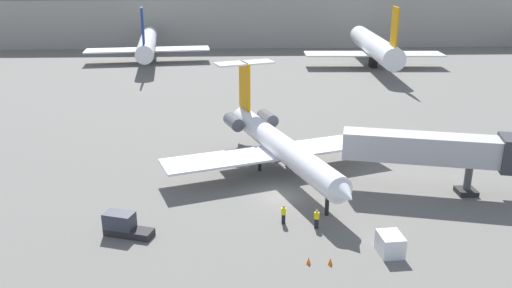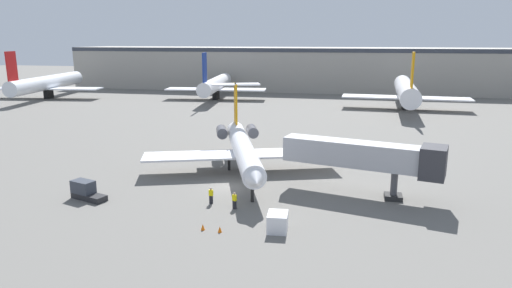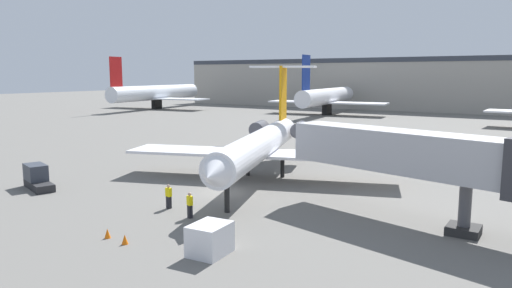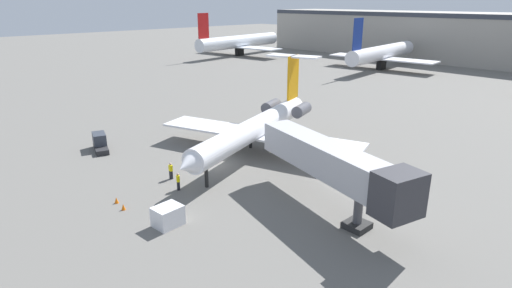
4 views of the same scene
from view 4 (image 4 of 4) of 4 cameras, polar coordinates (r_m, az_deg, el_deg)
The scene contains 11 objects.
ground_plane at distance 45.64m, azimuth -5.27°, elevation -2.91°, with size 400.00×400.00×0.10m, color #66635E.
regional_jet at distance 48.19m, azimuth 0.40°, elevation 2.56°, with size 24.35×26.83×10.06m.
jet_bridge at distance 34.23m, azimuth 11.11°, elevation -2.95°, with size 16.91×6.80×5.99m.
ground_crew_marshaller at distance 40.03m, azimuth -10.43°, elevation -4.97°, with size 0.47×0.39×1.69m.
ground_crew_loader at distance 42.57m, azimuth -11.40°, elevation -3.55°, with size 0.41×0.28×1.69m.
baggage_tug_lead at distance 53.15m, azimuth -20.26°, elevation 0.16°, with size 4.24×2.57×1.90m.
cargo_container_uld at distance 34.23m, azimuth -11.79°, elevation -9.47°, with size 1.88×2.27×1.61m.
traffic_cone_near at distance 37.73m, azimuth -17.43°, elevation -8.08°, with size 0.36×0.36×0.55m.
traffic_cone_mid at distance 39.10m, azimuth -18.28°, elevation -7.19°, with size 0.36×0.36×0.55m.
parked_airliner_west_end at distance 136.94m, azimuth -2.33°, elevation 13.57°, with size 29.78×35.01×13.27m.
parked_airliner_west_mid at distance 113.18m, azimuth 16.60°, elevation 11.65°, with size 27.52×32.36×13.01m.
Camera 4 is at (33.60, -25.88, 16.81)m, focal length 29.71 mm.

